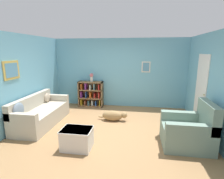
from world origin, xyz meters
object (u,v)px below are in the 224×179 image
Objects in this scene: recliner_chair at (189,131)px; dog at (114,116)px; bookshelf at (91,94)px; coffee_table at (77,138)px; vase at (91,77)px; couch at (41,114)px.

dog is at bearing 147.81° from recliner_chair.
coffee_table is (0.53, -3.07, -0.23)m from bookshelf.
vase is at bearing -22.60° from bookshelf.
vase reaches higher than bookshelf.
couch is at bearing 171.17° from recliner_chair.
coffee_table is 2.06× the size of vase.
dog is (2.09, 0.58, -0.15)m from couch.
coffee_table is (-2.48, -0.50, -0.11)m from recliner_chair.
dog is (1.10, -1.37, -0.31)m from bookshelf.
bookshelf is 1.78m from dog.
bookshelf is 0.94× the size of recliner_chair.
recliner_chair reaches higher than bookshelf.
couch is at bearing -118.17° from vase.
couch is 2.35m from vase.
vase is at bearing 127.93° from dog.
coffee_table is 0.71× the size of dog.
dog is (-1.91, 1.20, -0.19)m from recliner_chair.
recliner_chair reaches higher than dog.
couch is 3.04× the size of coffee_table.
recliner_chair is (3.01, -2.57, -0.12)m from bookshelf.
recliner_chair is at bearing -32.19° from dog.
coffee_table reaches higher than dog.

